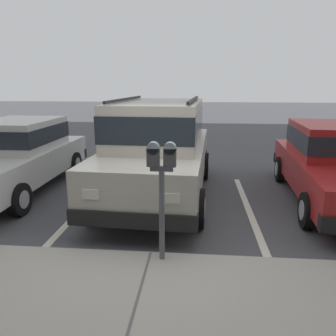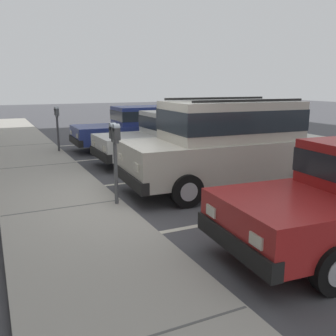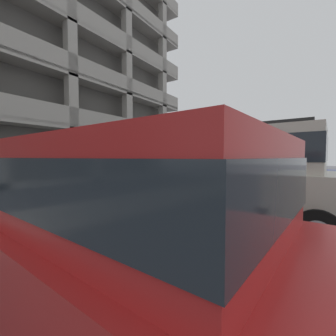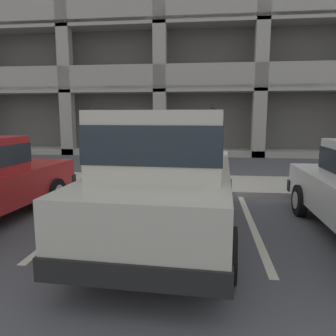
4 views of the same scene
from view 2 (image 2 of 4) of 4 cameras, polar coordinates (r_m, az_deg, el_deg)
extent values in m
cube|color=#4C4C51|center=(7.53, -5.62, -5.87)|extent=(80.00, 80.00, 0.10)
cube|color=#ADA89E|center=(7.19, -15.47, -6.29)|extent=(40.00, 2.20, 0.12)
cube|color=#606060|center=(7.17, -15.50, -5.82)|extent=(0.03, 2.16, 0.00)
cube|color=#606060|center=(11.01, -19.29, 0.34)|extent=(0.03, 2.16, 0.00)
cube|color=#606060|center=(14.93, -21.09, 3.28)|extent=(0.03, 2.16, 0.00)
cube|color=silver|center=(6.81, 10.35, -7.59)|extent=(0.12, 4.80, 0.01)
cube|color=silver|center=(9.44, -0.96, -1.66)|extent=(0.12, 4.80, 0.01)
cube|color=silver|center=(12.32, -7.13, 1.65)|extent=(0.12, 4.80, 0.01)
cube|color=silver|center=(15.32, -10.93, 3.67)|extent=(0.12, 4.80, 0.01)
cube|color=beige|center=(8.59, 9.09, 1.72)|extent=(2.07, 4.78, 0.80)
cube|color=beige|center=(8.50, 9.57, 7.18)|extent=(1.76, 2.99, 0.84)
cube|color=#232B33|center=(8.50, 9.57, 7.32)|extent=(1.79, 3.02, 0.46)
cube|color=black|center=(7.71, -5.76, -1.57)|extent=(1.88, 0.25, 0.24)
cube|color=black|center=(10.04, 20.32, 1.03)|extent=(1.88, 0.25, 0.24)
cube|color=silver|center=(8.15, -7.33, 1.76)|extent=(0.24, 0.04, 0.14)
cube|color=silver|center=(7.08, -4.84, 0.16)|extent=(0.24, 0.04, 0.14)
cylinder|color=black|center=(8.83, -2.18, -0.48)|extent=(0.23, 0.67, 0.66)
cylinder|color=#B2B2B7|center=(8.83, -2.18, -0.48)|extent=(0.24, 0.37, 0.36)
cylinder|color=black|center=(7.23, 2.88, -3.48)|extent=(0.23, 0.67, 0.66)
cylinder|color=#B2B2B7|center=(7.23, 2.88, -3.48)|extent=(0.24, 0.37, 0.36)
cylinder|color=black|center=(10.21, 13.31, 0.98)|extent=(0.23, 0.67, 0.66)
cylinder|color=#B2B2B7|center=(10.21, 13.31, 0.98)|extent=(0.24, 0.37, 0.36)
cylinder|color=black|center=(8.85, 20.15, -1.23)|extent=(0.23, 0.67, 0.66)
cylinder|color=#B2B2B7|center=(8.85, 20.15, -1.23)|extent=(0.24, 0.37, 0.36)
cube|color=black|center=(9.06, 7.32, 10.49)|extent=(0.18, 2.62, 0.05)
cube|color=black|center=(7.90, 12.39, 10.00)|extent=(0.18, 2.62, 0.05)
cube|color=black|center=(4.81, 10.03, -11.04)|extent=(1.74, 0.29, 0.24)
cube|color=silver|center=(5.12, 6.58, -6.54)|extent=(0.24, 0.05, 0.14)
cube|color=silver|center=(4.29, 13.28, -10.73)|extent=(0.24, 0.05, 0.14)
cylinder|color=black|center=(5.91, 12.43, -7.83)|extent=(0.20, 0.61, 0.60)
cylinder|color=#B2B2B7|center=(5.91, 12.43, -7.83)|extent=(0.20, 0.34, 0.33)
cylinder|color=black|center=(4.74, 23.96, -13.98)|extent=(0.20, 0.61, 0.60)
cylinder|color=#B2B2B7|center=(4.74, 23.96, -13.98)|extent=(0.20, 0.34, 0.33)
cube|color=silver|center=(11.39, 0.24, 3.89)|extent=(1.72, 4.41, 0.60)
cube|color=silver|center=(11.44, 1.60, 7.06)|extent=(1.51, 1.99, 0.64)
cube|color=#232B33|center=(11.44, 1.60, 7.14)|extent=(1.53, 2.01, 0.35)
cube|color=black|center=(10.66, -10.25, 2.10)|extent=(1.73, 0.17, 0.24)
cube|color=black|center=(12.51, 9.18, 3.68)|extent=(1.73, 0.17, 0.24)
cube|color=silver|center=(11.11, -11.30, 3.73)|extent=(0.24, 0.03, 0.14)
cube|color=silver|center=(10.10, -9.76, 2.92)|extent=(0.24, 0.03, 0.14)
cylinder|color=black|center=(11.69, -7.59, 2.52)|extent=(0.16, 0.60, 0.60)
cylinder|color=#B2B2B7|center=(11.69, -7.59, 2.52)|extent=(0.18, 0.33, 0.33)
cylinder|color=black|center=(10.15, -4.61, 1.04)|extent=(0.16, 0.60, 0.60)
cylinder|color=#B2B2B7|center=(10.15, -4.61, 1.04)|extent=(0.18, 0.33, 0.33)
cylinder|color=black|center=(12.80, 4.09, 3.47)|extent=(0.16, 0.60, 0.60)
cylinder|color=#B2B2B7|center=(12.80, 4.09, 3.47)|extent=(0.18, 0.33, 0.33)
cylinder|color=black|center=(11.40, 8.26, 2.24)|extent=(0.16, 0.60, 0.60)
cylinder|color=#B2B2B7|center=(11.40, 8.26, 2.24)|extent=(0.18, 0.33, 0.33)
cube|color=navy|center=(13.89, -5.09, 5.43)|extent=(1.79, 4.43, 0.60)
cube|color=navy|center=(13.93, -3.97, 8.03)|extent=(1.54, 2.01, 0.64)
cube|color=#232B33|center=(13.92, -3.97, 8.10)|extent=(1.56, 2.04, 0.35)
cube|color=black|center=(13.36, -13.86, 4.05)|extent=(1.74, 0.20, 0.24)
cube|color=black|center=(14.76, 2.89, 5.19)|extent=(1.74, 0.20, 0.24)
cube|color=silver|center=(13.84, -14.53, 5.30)|extent=(0.24, 0.04, 0.14)
cube|color=silver|center=(12.81, -13.70, 4.78)|extent=(0.24, 0.04, 0.14)
cylinder|color=black|center=(14.35, -11.34, 4.25)|extent=(0.17, 0.60, 0.60)
cylinder|color=#B2B2B7|center=(14.35, -11.34, 4.25)|extent=(0.19, 0.33, 0.33)
cylinder|color=black|center=(12.75, -9.61, 3.29)|extent=(0.17, 0.60, 0.60)
cylinder|color=#B2B2B7|center=(12.75, -9.61, 3.29)|extent=(0.19, 0.33, 0.33)
cylinder|color=black|center=(15.19, -1.25, 4.95)|extent=(0.17, 0.60, 0.60)
cylinder|color=#B2B2B7|center=(15.19, -1.25, 4.95)|extent=(0.19, 0.33, 0.33)
cylinder|color=black|center=(13.69, 1.51, 4.10)|extent=(0.17, 0.60, 0.60)
cylinder|color=#B2B2B7|center=(13.69, 1.51, 4.10)|extent=(0.19, 0.33, 0.33)
cylinder|color=#595B60|center=(7.07, -7.95, -0.82)|extent=(0.07, 0.07, 1.17)
cube|color=#595B60|center=(6.95, -8.11, 4.11)|extent=(0.28, 0.06, 0.06)
cube|color=#424447|center=(6.84, -7.89, 5.16)|extent=(0.15, 0.11, 0.22)
cylinder|color=#8C99A3|center=(6.82, -7.91, 6.08)|extent=(0.15, 0.11, 0.15)
cube|color=#B7B293|center=(6.86, -7.41, 4.88)|extent=(0.08, 0.01, 0.08)
cube|color=#424447|center=(7.03, -8.39, 5.35)|extent=(0.15, 0.11, 0.22)
cylinder|color=#8C99A3|center=(7.01, -8.42, 6.24)|extent=(0.15, 0.11, 0.15)
cube|color=#B7B293|center=(7.05, -7.92, 5.07)|extent=(0.08, 0.01, 0.08)
cylinder|color=#47474C|center=(13.17, -16.42, 4.97)|extent=(0.07, 0.07, 1.14)
cube|color=#47474C|center=(13.11, -16.58, 7.56)|extent=(0.28, 0.06, 0.06)
cube|color=#515459|center=(13.00, -16.55, 8.15)|extent=(0.15, 0.11, 0.22)
cylinder|color=#9EA8B2|center=(12.99, -16.58, 8.63)|extent=(0.15, 0.11, 0.15)
cube|color=#B7B293|center=(13.01, -16.28, 8.00)|extent=(0.08, 0.01, 0.08)
cube|color=#515459|center=(13.20, -16.69, 8.20)|extent=(0.15, 0.11, 0.22)
cylinder|color=#9EA8B2|center=(13.19, -16.72, 8.67)|extent=(0.15, 0.11, 0.15)
cube|color=#B7B293|center=(13.21, -16.43, 8.05)|extent=(0.08, 0.01, 0.08)
camera|label=1|loc=(6.38, -42.02, 9.19)|focal=35.00mm
camera|label=3|loc=(6.57, 45.58, 0.78)|focal=24.00mm
camera|label=4|loc=(12.44, 27.68, 9.25)|focal=35.00mm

